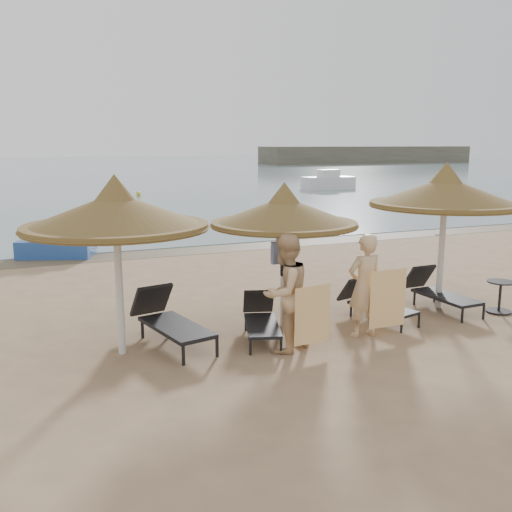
{
  "coord_description": "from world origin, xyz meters",
  "views": [
    {
      "loc": [
        -4.44,
        -8.83,
        3.54
      ],
      "look_at": [
        -0.22,
        1.2,
        1.38
      ],
      "focal_mm": 40.0,
      "sensor_mm": 36.0,
      "label": 1
    }
  ],
  "objects_px": {
    "lounger_near_left": "(261,318)",
    "side_table": "(500,298)",
    "person_right": "(365,278)",
    "lounger_near_right": "(373,302)",
    "lounger_far_left": "(169,319)",
    "person_left": "(285,284)",
    "pedal_boat": "(56,244)",
    "palapa_right": "(445,193)",
    "lounger_far_right": "(438,291)",
    "palapa_center": "(284,212)",
    "palapa_left": "(116,212)"
  },
  "relations": [
    {
      "from": "lounger_far_right",
      "to": "person_left",
      "type": "distance_m",
      "value": 4.4
    },
    {
      "from": "lounger_far_right",
      "to": "pedal_boat",
      "type": "relative_size",
      "value": 0.76
    },
    {
      "from": "lounger_near_right",
      "to": "lounger_far_right",
      "type": "xyz_separation_m",
      "value": [
        1.73,
        0.1,
        0.03
      ]
    },
    {
      "from": "lounger_far_right",
      "to": "palapa_left",
      "type": "bearing_deg",
      "value": 178.95
    },
    {
      "from": "person_right",
      "to": "side_table",
      "type": "bearing_deg",
      "value": -179.99
    },
    {
      "from": "lounger_near_left",
      "to": "pedal_boat",
      "type": "distance_m",
      "value": 10.03
    },
    {
      "from": "lounger_far_left",
      "to": "person_left",
      "type": "distance_m",
      "value": 2.25
    },
    {
      "from": "lounger_far_right",
      "to": "pedal_boat",
      "type": "height_order",
      "value": "pedal_boat"
    },
    {
      "from": "side_table",
      "to": "person_left",
      "type": "xyz_separation_m",
      "value": [
        -5.2,
        -0.27,
        0.87
      ]
    },
    {
      "from": "palapa_center",
      "to": "lounger_near_left",
      "type": "bearing_deg",
      "value": -146.67
    },
    {
      "from": "side_table",
      "to": "pedal_boat",
      "type": "bearing_deg",
      "value": 129.22
    },
    {
      "from": "person_left",
      "to": "pedal_boat",
      "type": "distance_m",
      "value": 10.87
    },
    {
      "from": "palapa_center",
      "to": "lounger_far_right",
      "type": "xyz_separation_m",
      "value": [
        3.63,
        -0.21,
        -1.86
      ]
    },
    {
      "from": "palapa_left",
      "to": "person_left",
      "type": "distance_m",
      "value": 3.06
    },
    {
      "from": "pedal_boat",
      "to": "lounger_near_left",
      "type": "bearing_deg",
      "value": -52.48
    },
    {
      "from": "lounger_near_right",
      "to": "side_table",
      "type": "height_order",
      "value": "lounger_near_right"
    },
    {
      "from": "palapa_center",
      "to": "lounger_near_left",
      "type": "height_order",
      "value": "palapa_center"
    },
    {
      "from": "side_table",
      "to": "person_right",
      "type": "height_order",
      "value": "person_right"
    },
    {
      "from": "person_right",
      "to": "pedal_boat",
      "type": "relative_size",
      "value": 0.88
    },
    {
      "from": "pedal_boat",
      "to": "lounger_far_right",
      "type": "bearing_deg",
      "value": -31.9
    },
    {
      "from": "palapa_left",
      "to": "pedal_boat",
      "type": "height_order",
      "value": "palapa_left"
    },
    {
      "from": "palapa_left",
      "to": "side_table",
      "type": "xyz_separation_m",
      "value": [
        7.83,
        -0.67,
        -2.11
      ]
    },
    {
      "from": "palapa_center",
      "to": "lounger_near_left",
      "type": "xyz_separation_m",
      "value": [
        -0.66,
        -0.44,
        -1.9
      ]
    },
    {
      "from": "lounger_far_left",
      "to": "lounger_far_right",
      "type": "xyz_separation_m",
      "value": [
        5.94,
        -0.16,
        -0.04
      ]
    },
    {
      "from": "palapa_right",
      "to": "pedal_boat",
      "type": "distance_m",
      "value": 12.05
    },
    {
      "from": "palapa_center",
      "to": "person_left",
      "type": "relative_size",
      "value": 1.19
    },
    {
      "from": "palapa_right",
      "to": "pedal_boat",
      "type": "bearing_deg",
      "value": 128.1
    },
    {
      "from": "person_right",
      "to": "pedal_boat",
      "type": "bearing_deg",
      "value": -68.02
    },
    {
      "from": "lounger_far_left",
      "to": "pedal_boat",
      "type": "relative_size",
      "value": 0.87
    },
    {
      "from": "lounger_near_right",
      "to": "person_left",
      "type": "distance_m",
      "value": 2.77
    },
    {
      "from": "lounger_far_right",
      "to": "lounger_near_right",
      "type": "bearing_deg",
      "value": -178.59
    },
    {
      "from": "pedal_boat",
      "to": "person_right",
      "type": "bearing_deg",
      "value": -45.0
    },
    {
      "from": "lounger_near_left",
      "to": "side_table",
      "type": "bearing_deg",
      "value": 12.49
    },
    {
      "from": "lounger_far_left",
      "to": "person_left",
      "type": "xyz_separation_m",
      "value": [
        1.74,
        -1.2,
        0.77
      ]
    },
    {
      "from": "side_table",
      "to": "person_left",
      "type": "bearing_deg",
      "value": -177.0
    },
    {
      "from": "lounger_far_left",
      "to": "person_right",
      "type": "xyz_separation_m",
      "value": [
        3.41,
        -1.1,
        0.7
      ]
    },
    {
      "from": "lounger_far_left",
      "to": "person_left",
      "type": "relative_size",
      "value": 0.93
    },
    {
      "from": "person_left",
      "to": "person_right",
      "type": "height_order",
      "value": "person_left"
    },
    {
      "from": "lounger_near_left",
      "to": "lounger_far_right",
      "type": "distance_m",
      "value": 4.3
    },
    {
      "from": "lounger_far_left",
      "to": "person_left",
      "type": "height_order",
      "value": "person_left"
    },
    {
      "from": "palapa_left",
      "to": "palapa_right",
      "type": "relative_size",
      "value": 0.97
    },
    {
      "from": "palapa_left",
      "to": "lounger_near_right",
      "type": "bearing_deg",
      "value": -0.05
    },
    {
      "from": "lounger_far_left",
      "to": "pedal_boat",
      "type": "bearing_deg",
      "value": 85.86
    },
    {
      "from": "palapa_left",
      "to": "lounger_near_right",
      "type": "xyz_separation_m",
      "value": [
        5.1,
        -0.0,
        -2.08
      ]
    },
    {
      "from": "lounger_near_left",
      "to": "lounger_far_right",
      "type": "height_order",
      "value": "lounger_far_right"
    },
    {
      "from": "lounger_far_left",
      "to": "lounger_near_left",
      "type": "xyz_separation_m",
      "value": [
        1.65,
        -0.39,
        -0.08
      ]
    },
    {
      "from": "lounger_near_left",
      "to": "person_left",
      "type": "height_order",
      "value": "person_left"
    },
    {
      "from": "pedal_boat",
      "to": "lounger_far_left",
      "type": "bearing_deg",
      "value": -61.52
    },
    {
      "from": "lounger_near_left",
      "to": "person_left",
      "type": "xyz_separation_m",
      "value": [
        0.09,
        -0.82,
        0.84
      ]
    },
    {
      "from": "person_left",
      "to": "person_right",
      "type": "bearing_deg",
      "value": 158.09
    }
  ]
}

